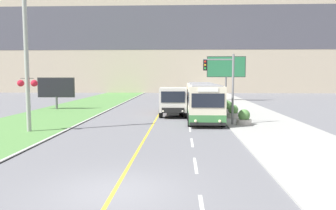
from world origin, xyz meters
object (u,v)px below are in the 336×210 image
object	(u,v)px
traffic_light_mast	(224,80)
city_bus	(202,101)
utility_pole_near	(26,58)
planter_round_third	(227,108)
planter_round_near	(244,118)
planter_round_second	(233,112)
billboard_large	(226,68)
billboard_small	(56,88)
dump_truck	(174,102)
planter_round_far	(224,104)

from	to	relation	value
traffic_light_mast	city_bus	bearing A→B (deg)	107.93
utility_pole_near	planter_round_third	world-z (taller)	utility_pole_near
traffic_light_mast	planter_round_near	bearing A→B (deg)	-4.53
city_bus	planter_round_second	size ratio (longest dim) A/B	10.48
billboard_large	billboard_small	bearing A→B (deg)	-148.47
city_bus	planter_round_second	bearing A→B (deg)	-6.26
planter_round_third	billboard_small	bearing A→B (deg)	169.74
utility_pole_near	city_bus	bearing A→B (deg)	31.44
dump_truck	utility_pole_near	bearing A→B (deg)	-137.52
dump_truck	planter_round_second	bearing A→B (deg)	-17.07
utility_pole_near	planter_round_third	bearing A→B (deg)	36.56
billboard_small	planter_round_third	distance (m)	18.46
traffic_light_mast	planter_round_far	size ratio (longest dim) A/B	4.46
utility_pole_near	traffic_light_mast	xyz separation A→B (m)	(13.14, 3.30, -1.49)
utility_pole_near	planter_round_far	distance (m)	21.07
planter_round_near	traffic_light_mast	bearing A→B (deg)	175.47
utility_pole_near	planter_round_near	bearing A→B (deg)	12.22
dump_truck	planter_round_third	bearing A→B (deg)	23.14
traffic_light_mast	planter_round_far	xyz separation A→B (m)	(1.48, 11.25, -2.78)
city_bus	planter_round_third	bearing A→B (deg)	52.94
planter_round_near	planter_round_far	bearing A→B (deg)	90.21
billboard_large	planter_round_third	world-z (taller)	billboard_large
utility_pole_near	planter_round_near	world-z (taller)	utility_pole_near
planter_round_far	billboard_large	bearing A→B (deg)	81.39
city_bus	billboard_small	size ratio (longest dim) A/B	2.93
planter_round_near	city_bus	bearing A→B (deg)	124.54
billboard_small	dump_truck	bearing A→B (deg)	-23.03
traffic_light_mast	billboard_large	bearing A→B (deg)	81.92
dump_truck	planter_round_near	world-z (taller)	dump_truck
planter_round_third	city_bus	bearing A→B (deg)	-127.06
dump_truck	billboard_small	world-z (taller)	billboard_small
planter_round_near	planter_round_far	size ratio (longest dim) A/B	0.97
planter_round_third	utility_pole_near	bearing A→B (deg)	-143.44
city_bus	dump_truck	distance (m)	2.85
traffic_light_mast	dump_truck	bearing A→B (deg)	125.98
planter_round_second	planter_round_third	xyz separation A→B (m)	(0.04, 3.79, 0.02)
billboard_large	city_bus	bearing A→B (deg)	-103.42
billboard_small	planter_round_far	distance (m)	18.30
traffic_light_mast	planter_round_near	distance (m)	3.19
city_bus	traffic_light_mast	bearing A→B (deg)	-72.07
dump_truck	planter_round_near	xyz separation A→B (m)	(5.34, -5.37, -0.74)
utility_pole_near	traffic_light_mast	size ratio (longest dim) A/B	1.96
billboard_large	billboard_small	world-z (taller)	billboard_large
dump_truck	planter_round_far	distance (m)	8.04
city_bus	billboard_large	size ratio (longest dim) A/B	1.85
billboard_large	billboard_small	xyz separation A→B (m)	(-19.99, -12.26, -2.42)
city_bus	dump_truck	world-z (taller)	city_bus
city_bus	planter_round_third	world-z (taller)	city_bus
traffic_light_mast	planter_round_second	world-z (taller)	traffic_light_mast
utility_pole_near	planter_round_third	xyz separation A→B (m)	(14.51, 10.76, -4.27)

